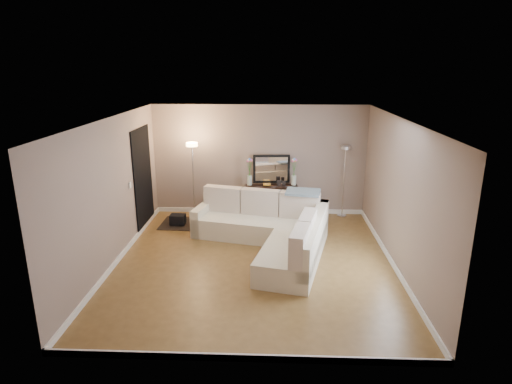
{
  "coord_description": "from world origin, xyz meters",
  "views": [
    {
      "loc": [
        0.32,
        -7.12,
        3.46
      ],
      "look_at": [
        0.0,
        0.8,
        1.1
      ],
      "focal_mm": 30.0,
      "sensor_mm": 36.0,
      "label": 1
    }
  ],
  "objects_px": {
    "console_table": "(268,199)",
    "floor_lamp_unlit": "(345,167)",
    "sectional_sofa": "(272,230)",
    "floor_lamp_lit": "(193,166)"
  },
  "relations": [
    {
      "from": "sectional_sofa",
      "to": "console_table",
      "type": "bearing_deg",
      "value": 93.1
    },
    {
      "from": "console_table",
      "to": "floor_lamp_unlit",
      "type": "relative_size",
      "value": 0.73
    },
    {
      "from": "floor_lamp_lit",
      "to": "floor_lamp_unlit",
      "type": "relative_size",
      "value": 1.06
    },
    {
      "from": "floor_lamp_lit",
      "to": "sectional_sofa",
      "type": "bearing_deg",
      "value": -39.94
    },
    {
      "from": "console_table",
      "to": "floor_lamp_unlit",
      "type": "distance_m",
      "value": 1.92
    },
    {
      "from": "sectional_sofa",
      "to": "floor_lamp_unlit",
      "type": "distance_m",
      "value": 2.61
    },
    {
      "from": "floor_lamp_lit",
      "to": "floor_lamp_unlit",
      "type": "xyz_separation_m",
      "value": [
        3.47,
        0.32,
        -0.07
      ]
    },
    {
      "from": "floor_lamp_lit",
      "to": "floor_lamp_unlit",
      "type": "distance_m",
      "value": 3.48
    },
    {
      "from": "sectional_sofa",
      "to": "console_table",
      "type": "distance_m",
      "value": 1.78
    },
    {
      "from": "floor_lamp_unlit",
      "to": "sectional_sofa",
      "type": "bearing_deg",
      "value": -132.24
    }
  ]
}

